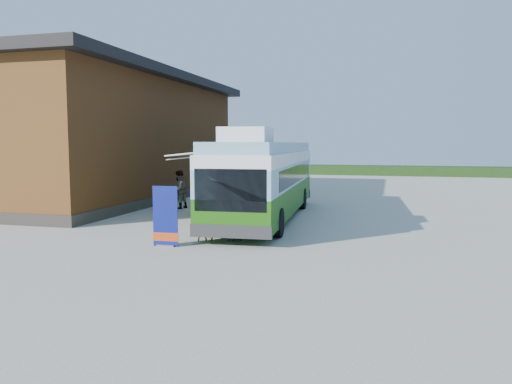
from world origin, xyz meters
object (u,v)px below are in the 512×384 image
(bus, at_px, (266,177))
(person_a, at_px, (223,186))
(banner, at_px, (165,222))
(picnic_table, at_px, (221,220))
(person_b, at_px, (179,190))
(slurry_tanker, at_px, (253,171))

(bus, distance_m, person_a, 7.18)
(bus, height_order, banner, bus)
(banner, bearing_deg, picnic_table, 52.86)
(bus, distance_m, picnic_table, 4.95)
(banner, distance_m, picnic_table, 2.27)
(bus, height_order, person_b, bus)
(picnic_table, height_order, slurry_tanker, slurry_tanker)
(bus, xyz_separation_m, picnic_table, (-0.48, -4.76, -1.25))
(banner, height_order, slurry_tanker, slurry_tanker)
(picnic_table, bearing_deg, banner, -140.59)
(banner, relative_size, person_b, 1.00)
(picnic_table, distance_m, slurry_tanker, 18.38)
(bus, distance_m, person_b, 5.79)
(picnic_table, distance_m, person_b, 8.53)
(banner, relative_size, person_a, 1.07)
(banner, height_order, picnic_table, banner)
(person_a, bearing_deg, banner, -126.75)
(person_b, bearing_deg, slurry_tanker, -165.58)
(bus, height_order, picnic_table, bus)
(person_a, height_order, slurry_tanker, slurry_tanker)
(picnic_table, height_order, person_a, person_a)
(bus, distance_m, slurry_tanker, 13.89)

